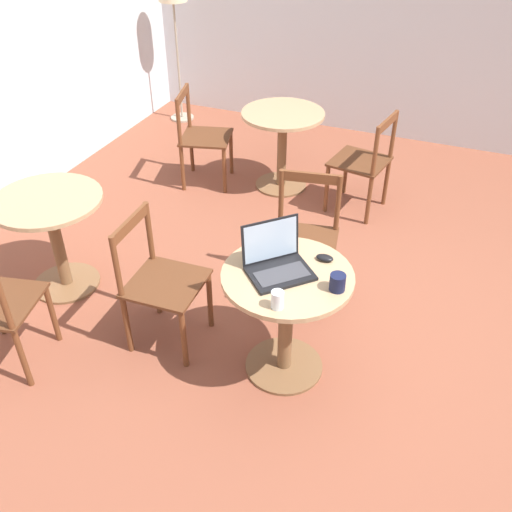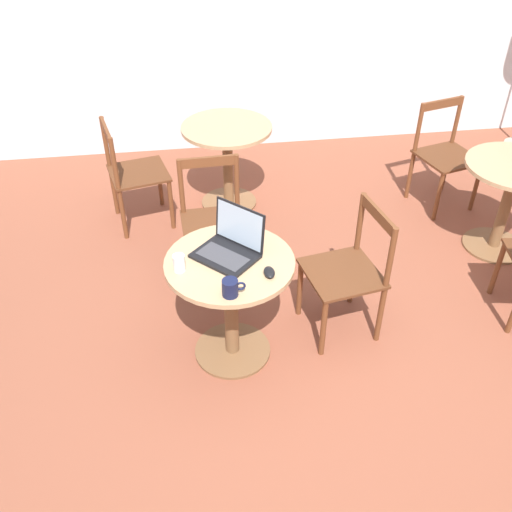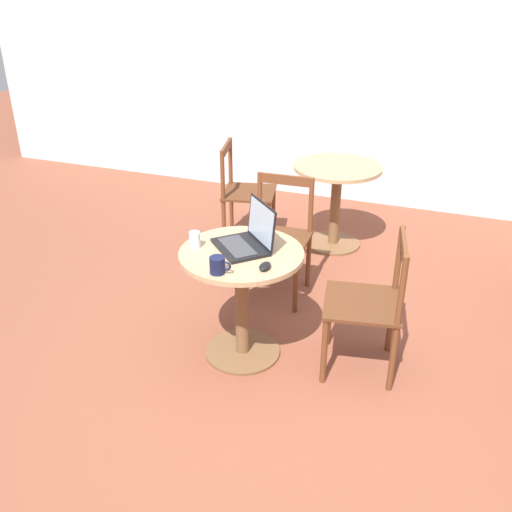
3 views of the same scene
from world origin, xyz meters
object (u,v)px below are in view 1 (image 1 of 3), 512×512
Objects in this scene: laptop at (277,262)px; mouse at (325,258)px; cafe_table_near at (286,303)px; mug at (338,282)px; drinking_glass at (277,300)px; chair_mid_front at (364,163)px; cafe_table_mid at (282,134)px; floor_lamp at (173,1)px; chair_near_back at (160,282)px; chair_mid_back at (202,137)px; chair_near_right at (305,239)px; cafe_table_far at (53,225)px.

laptop reaches higher than mouse.
cafe_table_near is at bearing 143.30° from mouse.
drinking_glass reaches higher than mug.
chair_mid_front is at bearing 1.84° from drinking_glass.
mouse is at bearing -48.71° from laptop.
laptop is at bearing -160.76° from cafe_table_mid.
mouse is (-1.96, -0.97, 0.22)m from cafe_table_mid.
chair_near_back is at bearing -153.37° from floor_lamp.
chair_mid_back is (1.97, 1.54, -0.07)m from cafe_table_near.
cafe_table_mid is 0.84× the size of chair_mid_front.
laptop is (-1.96, -1.47, 0.33)m from chair_mid_back.
chair_mid_back is 2.01× the size of laptop.
floor_lamp is at bearing 42.91° from chair_near_right.
chair_mid_front is at bearing 5.63° from mouse.
chair_mid_front is 2.01× the size of laptop.
cafe_table_near is 7.37× the size of mouse.
cafe_table_near and cafe_table_far have the same top height.
cafe_table_far is 0.97m from chair_near_back.
cafe_table_near is 0.27m from laptop.
chair_near_right is 0.58× the size of floor_lamp.
chair_near_back is at bearing -101.84° from cafe_table_far.
chair_near_back is 8.77× the size of mouse.
chair_near_right is at bearing 9.91° from drinking_glass.
chair_near_right is at bearing 5.35° from laptop.
cafe_table_near is 0.49× the size of floor_lamp.
mouse is 0.49m from drinking_glass.
cafe_table_mid is at bearing -123.49° from floor_lamp.
cafe_table_near is 0.84× the size of chair_mid_back.
cafe_table_far is 7.37× the size of mouse.
mug is (-3.27, -2.74, -0.52)m from floor_lamp.
chair_near_right is at bearing 28.56° from mug.
cafe_table_near is at bearing -87.52° from chair_near_back.
mug reaches higher than cafe_table_far.
mouse is at bearing -12.50° from drinking_glass.
cafe_table_mid is 2.60m from drinking_glass.
cafe_table_mid is at bearing 25.77° from chair_near_right.
mug is at bearing -148.87° from mouse.
chair_mid_back reaches higher than mouse.
cafe_table_mid and cafe_table_far have the same top height.
mug is at bearing -43.44° from drinking_glass.
drinking_glass is at bearing -170.09° from chair_near_right.
cafe_table_far is 5.94× the size of mug.
chair_mid_front reaches higher than mouse.
chair_mid_front is (2.06, -0.78, 0.00)m from chair_near_back.
laptop reaches higher than chair_near_back.
chair_near_back is 1.03m from mouse.
chair_mid_front is 1.51m from chair_mid_back.
mouse is 0.81× the size of mug.
chair_mid_back is at bearing 37.94° from cafe_table_near.
drinking_glass is (-0.48, 0.11, 0.03)m from mouse.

